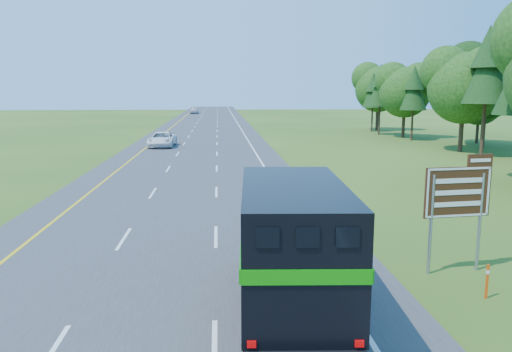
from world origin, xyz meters
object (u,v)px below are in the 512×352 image
object	(u,v)px
horse_truck	(291,242)
far_car	(194,110)
white_suv	(162,139)
exit_sign	(459,197)

from	to	relation	value
horse_truck	far_car	xyz separation A→B (m)	(-7.95, 117.50, -1.03)
white_suv	far_car	distance (m)	77.01
white_suv	exit_sign	size ratio (longest dim) A/B	1.43
white_suv	exit_sign	xyz separation A→B (m)	(13.53, -37.90, 1.70)
white_suv	far_car	world-z (taller)	far_car
horse_truck	white_suv	xyz separation A→B (m)	(-7.76, 40.49, -1.13)
horse_truck	exit_sign	size ratio (longest dim) A/B	2.11
horse_truck	exit_sign	bearing A→B (deg)	27.76
exit_sign	far_car	bearing A→B (deg)	90.22
horse_truck	far_car	distance (m)	117.78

